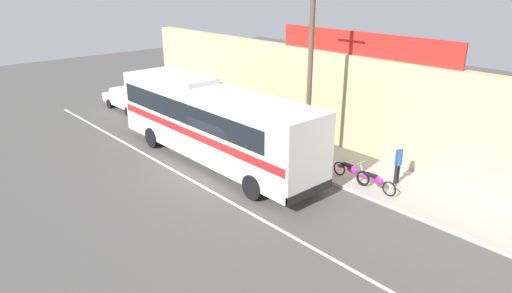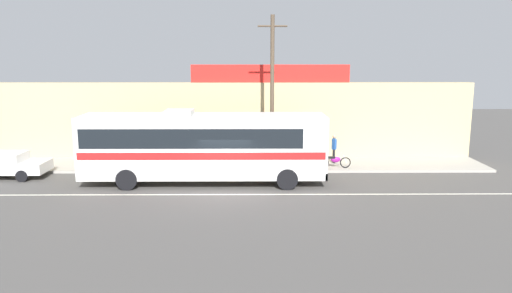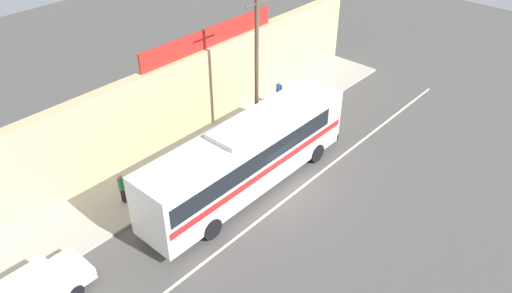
{
  "view_description": "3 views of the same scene",
  "coord_description": "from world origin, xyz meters",
  "views": [
    {
      "loc": [
        14.95,
        -10.5,
        8.28
      ],
      "look_at": [
        1.63,
        1.45,
        1.49
      ],
      "focal_mm": 31.41,
      "sensor_mm": 36.0,
      "label": 1
    },
    {
      "loc": [
        1.28,
        -22.99,
        6.57
      ],
      "look_at": [
        1.49,
        1.41,
        1.89
      ],
      "focal_mm": 34.13,
      "sensor_mm": 36.0,
      "label": 2
    },
    {
      "loc": [
        -15.47,
        -12.15,
        16.0
      ],
      "look_at": [
        0.39,
        2.09,
        1.34
      ],
      "focal_mm": 34.75,
      "sensor_mm": 36.0,
      "label": 3
    }
  ],
  "objects": [
    {
      "name": "utility_pole",
      "position": [
        2.4,
        3.84,
        4.51
      ],
      "size": [
        1.6,
        0.22,
        8.48
      ],
      "color": "brown",
      "rests_on": "sidewalk_slab"
    },
    {
      "name": "ground_plane",
      "position": [
        0.0,
        0.0,
        0.0
      ],
      "size": [
        70.0,
        70.0,
        0.0
      ],
      "primitive_type": "plane",
      "color": "#4F4C49"
    },
    {
      "name": "intercity_bus",
      "position": [
        -1.25,
        1.24,
        2.07
      ],
      "size": [
        12.28,
        2.66,
        3.78
      ],
      "color": "silver",
      "rests_on": "ground_plane"
    },
    {
      "name": "motorcycle_blue",
      "position": [
        4.65,
        4.16,
        0.57
      ],
      "size": [
        1.88,
        0.56,
        0.94
      ],
      "color": "black",
      "rests_on": "sidewalk_slab"
    },
    {
      "name": "pedestrian_near_shop",
      "position": [
        0.44,
        4.59,
        1.06
      ],
      "size": [
        0.3,
        0.48,
        1.6
      ],
      "color": "brown",
      "rests_on": "sidewalk_slab"
    },
    {
      "name": "pedestrian_far_right",
      "position": [
        -6.11,
        4.86,
        1.06
      ],
      "size": [
        0.3,
        0.48,
        1.6
      ],
      "color": "black",
      "rests_on": "sidewalk_slab"
    },
    {
      "name": "sidewalk_slab",
      "position": [
        0.0,
        5.2,
        0.07
      ],
      "size": [
        30.0,
        3.6,
        0.14
      ],
      "primitive_type": "cube",
      "color": "#A8A399",
      "rests_on": "ground_plane"
    },
    {
      "name": "storefront_billboard",
      "position": [
        2.43,
        7.35,
        5.35
      ],
      "size": [
        9.82,
        0.12,
        1.1
      ],
      "primitive_type": "cube",
      "color": "red",
      "rests_on": "storefront_facade"
    },
    {
      "name": "road_center_stripe",
      "position": [
        0.0,
        -0.8,
        0.0
      ],
      "size": [
        30.0,
        0.14,
        0.01
      ],
      "primitive_type": "cube",
      "color": "silver",
      "rests_on": "ground_plane"
    },
    {
      "name": "storefront_facade",
      "position": [
        0.0,
        7.35,
        2.4
      ],
      "size": [
        30.0,
        0.7,
        4.8
      ],
      "primitive_type": "cube",
      "color": "tan",
      "rests_on": "ground_plane"
    },
    {
      "name": "parked_car",
      "position": [
        -12.03,
        2.49,
        0.74
      ],
      "size": [
        4.55,
        1.92,
        1.37
      ],
      "color": "silver",
      "rests_on": "ground_plane"
    },
    {
      "name": "pedestrian_by_curb",
      "position": [
        6.16,
        5.3,
        1.15
      ],
      "size": [
        0.3,
        0.48,
        1.72
      ],
      "color": "black",
      "rests_on": "sidewalk_slab"
    },
    {
      "name": "motorcycle_orange",
      "position": [
        5.96,
        4.04,
        0.57
      ],
      "size": [
        1.88,
        0.56,
        0.94
      ],
      "color": "black",
      "rests_on": "sidewalk_slab"
    }
  ]
}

